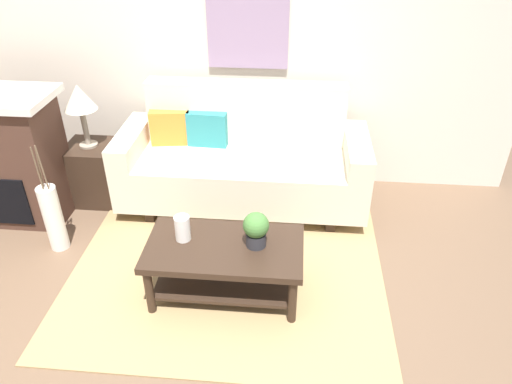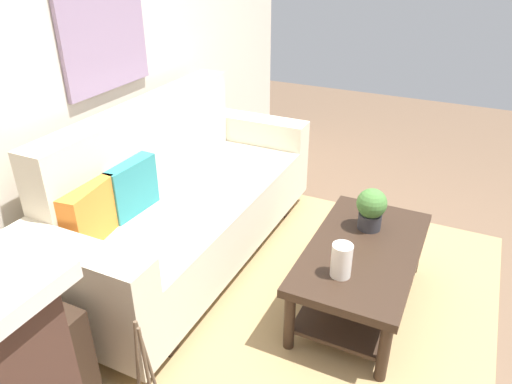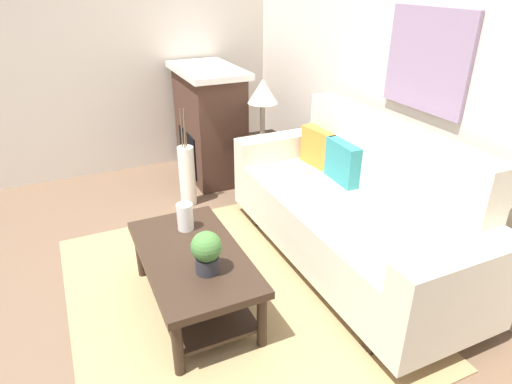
{
  "view_description": "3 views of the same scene",
  "coord_description": "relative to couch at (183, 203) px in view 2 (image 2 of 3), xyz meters",
  "views": [
    {
      "loc": [
        0.48,
        -2.34,
        2.54
      ],
      "look_at": [
        0.21,
        0.67,
        0.63
      ],
      "focal_mm": 33.88,
      "sensor_mm": 36.0,
      "label": 1
    },
    {
      "loc": [
        -2.28,
        -0.16,
        2.0
      ],
      "look_at": [
        0.13,
        1.0,
        0.57
      ],
      "focal_mm": 33.72,
      "sensor_mm": 36.0,
      "label": 2
    },
    {
      "loc": [
        2.28,
        -0.34,
        2.0
      ],
      "look_at": [
        -0.15,
        0.78,
        0.67
      ],
      "focal_mm": 31.12,
      "sensor_mm": 36.0,
      "label": 3
    }
  ],
  "objects": [
    {
      "name": "floor_vase_branch_b",
      "position": [
        -1.46,
        -0.8,
        0.32
      ],
      "size": [
        0.04,
        0.02,
        0.36
      ],
      "primitive_type": "cylinder",
      "rotation": [
        0.03,
        0.07,
        0.0
      ],
      "color": "brown",
      "rests_on": "floor_vase"
    },
    {
      "name": "wall_back",
      "position": [
        -0.02,
        0.54,
        0.92
      ],
      "size": [
        5.06,
        0.1,
        2.7
      ],
      "primitive_type": "cube",
      "color": "beige",
      "rests_on": "ground_plane"
    },
    {
      "name": "couch",
      "position": [
        0.0,
        0.0,
        0.0
      ],
      "size": [
        2.2,
        0.84,
        1.08
      ],
      "color": "beige",
      "rests_on": "ground_plane"
    },
    {
      "name": "side_table",
      "position": [
        -1.4,
        -0.07,
        -0.15
      ],
      "size": [
        0.44,
        0.44,
        0.56
      ],
      "primitive_type": "cube",
      "color": "#332319",
      "rests_on": "ground_plane"
    },
    {
      "name": "potted_plant_tabletop",
      "position": [
        0.22,
        -1.19,
        0.14
      ],
      "size": [
        0.18,
        0.18,
        0.26
      ],
      "color": "#2D2D33",
      "rests_on": "coffee_table"
    },
    {
      "name": "coffee_table",
      "position": [
        0.0,
        -1.22,
        -0.12
      ],
      "size": [
        1.1,
        0.6,
        0.43
      ],
      "color": "#332319",
      "rests_on": "ground_plane"
    },
    {
      "name": "throw_pillow_orange",
      "position": [
        -0.68,
        0.13,
        0.25
      ],
      "size": [
        0.37,
        0.17,
        0.32
      ],
      "primitive_type": "cube",
      "rotation": [
        0.0,
        0.0,
        0.14
      ],
      "color": "orange",
      "rests_on": "couch"
    },
    {
      "name": "floor_vase_branch_c",
      "position": [
        -1.46,
        -0.84,
        0.32
      ],
      "size": [
        0.02,
        0.02,
        0.36
      ],
      "primitive_type": "cylinder",
      "rotation": [
        -0.01,
        -0.03,
        0.0
      ],
      "color": "brown",
      "rests_on": "floor_vase"
    },
    {
      "name": "throw_pillow_teal",
      "position": [
        -0.34,
        0.13,
        0.25
      ],
      "size": [
        0.37,
        0.14,
        0.32
      ],
      "primitive_type": "cube",
      "rotation": [
        0.0,
        0.0,
        -0.05
      ],
      "color": "teal",
      "rests_on": "couch"
    },
    {
      "name": "area_rug",
      "position": [
        -0.02,
        -0.98,
        -0.42
      ],
      "size": [
        2.4,
        2.04,
        0.01
      ],
      "primitive_type": "cube",
      "color": "#A38456",
      "rests_on": "ground_plane"
    },
    {
      "name": "framed_painting",
      "position": [
        -0.0,
        0.47,
        1.05
      ],
      "size": [
        0.72,
        0.03,
        0.66
      ],
      "primitive_type": "cube",
      "color": "gray"
    },
    {
      "name": "floor_vase_branch_a",
      "position": [
        -1.43,
        -0.82,
        0.32
      ],
      "size": [
        0.04,
        0.04,
        0.36
      ],
      "primitive_type": "cylinder",
      "rotation": [
        -0.07,
        -0.09,
        0.0
      ],
      "color": "brown",
      "rests_on": "floor_vase"
    },
    {
      "name": "tabletop_vase",
      "position": [
        -0.3,
        -1.17,
        0.09
      ],
      "size": [
        0.11,
        0.11,
        0.19
      ],
      "primitive_type": "cylinder",
      "color": "white",
      "rests_on": "coffee_table"
    },
    {
      "name": "ground_plane",
      "position": [
        -0.02,
        -1.48,
        -0.43
      ],
      "size": [
        9.06,
        9.06,
        0.0
      ],
      "primitive_type": "plane",
      "color": "brown"
    }
  ]
}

